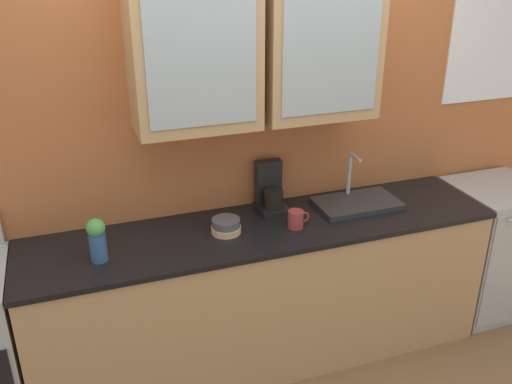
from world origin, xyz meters
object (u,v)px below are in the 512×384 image
at_px(sink_faucet, 357,202).
at_px(bowl_stack, 226,226).
at_px(cup_near_sink, 296,219).
at_px(coffee_maker, 271,192).
at_px(vase, 97,239).
at_px(dishwasher, 490,247).

distance_m(sink_faucet, bowl_stack, 0.84).
height_order(bowl_stack, cup_near_sink, cup_near_sink).
distance_m(sink_faucet, coffee_maker, 0.53).
height_order(bowl_stack, vase, vase).
height_order(bowl_stack, dishwasher, bowl_stack).
height_order(bowl_stack, coffee_maker, coffee_maker).
xyz_separation_m(bowl_stack, dishwasher, (1.86, -0.01, -0.49)).
bearing_deg(coffee_maker, sink_faucet, -14.42).
relative_size(cup_near_sink, dishwasher, 0.14).
xyz_separation_m(sink_faucet, coffee_maker, (-0.50, 0.13, 0.09)).
bearing_deg(coffee_maker, cup_near_sink, -79.88).
distance_m(vase, cup_near_sink, 1.06).
bearing_deg(coffee_maker, bowl_stack, -149.44).
bearing_deg(bowl_stack, dishwasher, -0.18).
distance_m(bowl_stack, coffee_maker, 0.39).
relative_size(sink_faucet, vase, 2.18).
bearing_deg(vase, coffee_maker, 14.89).
relative_size(bowl_stack, dishwasher, 0.18).
height_order(sink_faucet, bowl_stack, sink_faucet).
bearing_deg(sink_faucet, coffee_maker, 165.58).
bearing_deg(dishwasher, coffee_maker, 172.42).
bearing_deg(sink_faucet, bowl_stack, -175.39).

